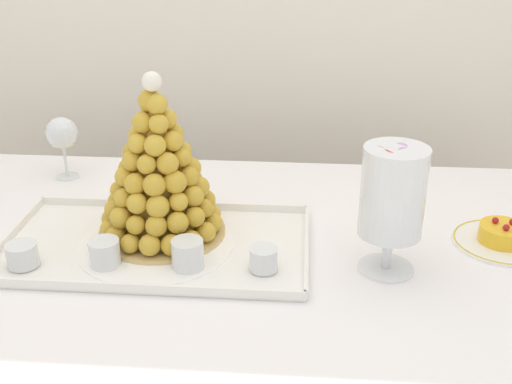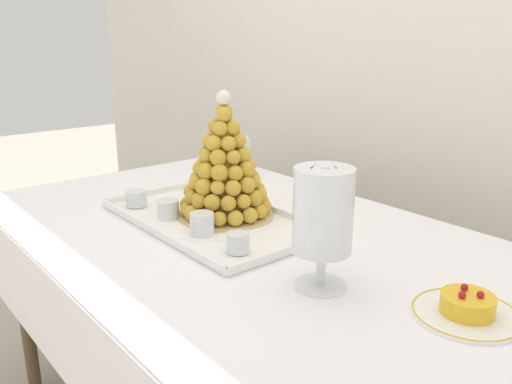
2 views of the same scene
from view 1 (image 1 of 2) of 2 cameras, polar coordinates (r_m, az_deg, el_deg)
buffet_table at (r=1.37m, az=-3.73°, el=-7.72°), size 1.62×0.97×0.73m
serving_tray at (r=1.33m, az=-9.07°, el=-4.81°), size 0.64×0.36×0.02m
croquembouche at (r=1.31m, az=-8.87°, el=1.67°), size 0.27×0.27×0.35m
dessert_cup_left at (r=1.31m, az=-20.48°, el=-5.44°), size 0.06×0.06×0.05m
dessert_cup_mid_left at (r=1.27m, az=-13.61°, el=-5.46°), size 0.06×0.06×0.05m
dessert_cup_centre at (r=1.23m, az=-6.23°, el=-5.72°), size 0.06×0.06×0.06m
dessert_cup_mid_right at (r=1.22m, az=0.69°, el=-6.17°), size 0.06×0.06×0.05m
macaron_goblet at (r=1.19m, az=12.35°, el=-0.14°), size 0.12×0.12×0.26m
fruit_tart_plate at (r=1.42m, az=21.49°, el=-3.90°), size 0.20×0.20×0.06m
wine_glass at (r=1.68m, az=-17.25°, el=4.98°), size 0.08×0.08×0.16m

